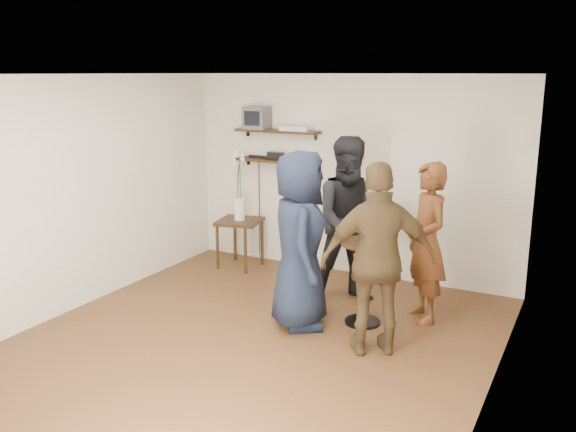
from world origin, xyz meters
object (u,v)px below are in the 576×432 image
(dvd_deck, at_px, (296,128))
(person_plaid, at_px, (427,243))
(side_table, at_px, (240,228))
(person_navy, at_px, (300,240))
(crt_monitor, at_px, (258,118))
(drinks_table, at_px, (364,271))
(person_brown, at_px, (378,260))
(radio, at_px, (276,156))
(person_dark, at_px, (352,221))

(dvd_deck, relative_size, person_plaid, 0.23)
(side_table, relative_size, person_navy, 0.36)
(crt_monitor, height_order, drinks_table, crt_monitor)
(side_table, xyz_separation_m, person_brown, (2.54, -1.64, 0.37))
(radio, height_order, person_navy, person_navy)
(person_plaid, relative_size, person_dark, 0.89)
(person_plaid, height_order, person_navy, person_navy)
(person_plaid, distance_m, person_brown, 1.02)
(person_dark, bearing_deg, person_plaid, -42.63)
(person_plaid, bearing_deg, dvd_deck, -153.73)
(radio, bearing_deg, person_brown, -42.48)
(person_dark, height_order, person_navy, person_dark)
(radio, xyz_separation_m, person_dark, (1.45, -0.84, -0.55))
(person_brown, bearing_deg, side_table, -63.81)
(crt_monitor, height_order, radio, crt_monitor)
(dvd_deck, bearing_deg, drinks_table, -43.03)
(person_dark, bearing_deg, dvd_deck, 110.43)
(dvd_deck, distance_m, person_brown, 2.90)
(dvd_deck, xyz_separation_m, person_brown, (1.86, -1.99, -0.98))
(crt_monitor, distance_m, drinks_table, 2.91)
(radio, distance_m, side_table, 1.09)
(dvd_deck, relative_size, person_brown, 0.22)
(radio, height_order, side_table, radio)
(drinks_table, relative_size, person_navy, 0.49)
(crt_monitor, bearing_deg, side_table, -104.54)
(person_plaid, distance_m, person_dark, 0.93)
(person_plaid, bearing_deg, radio, -150.66)
(person_navy, bearing_deg, dvd_deck, -2.95)
(crt_monitor, bearing_deg, person_brown, -39.13)
(crt_monitor, bearing_deg, dvd_deck, 0.00)
(side_table, height_order, drinks_table, drinks_table)
(drinks_table, relative_size, person_plaid, 0.53)
(person_dark, bearing_deg, person_navy, -136.23)
(person_plaid, height_order, person_dark, person_dark)
(person_plaid, bearing_deg, person_brown, -48.41)
(drinks_table, height_order, person_brown, person_brown)
(radio, relative_size, person_brown, 0.12)
(dvd_deck, bearing_deg, person_brown, -46.96)
(crt_monitor, bearing_deg, drinks_table, -33.89)
(side_table, distance_m, person_brown, 3.05)
(radio, distance_m, person_dark, 1.77)
(person_navy, relative_size, person_brown, 1.01)
(person_plaid, xyz_separation_m, person_dark, (-0.91, 0.15, 0.10))
(drinks_table, distance_m, person_brown, 0.76)
(dvd_deck, distance_m, radio, 0.49)
(drinks_table, bearing_deg, radio, 142.31)
(dvd_deck, relative_size, radio, 1.82)
(dvd_deck, distance_m, person_dark, 1.69)
(crt_monitor, bearing_deg, person_dark, -25.93)
(radio, height_order, drinks_table, radio)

